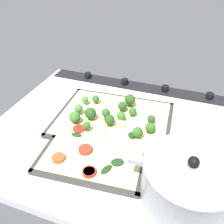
% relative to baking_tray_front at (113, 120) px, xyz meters
% --- Properties ---
extents(ground_plane, '(0.85, 0.65, 0.03)m').
position_rel_baking_tray_front_xyz_m(ground_plane, '(-0.05, 0.04, -0.02)').
color(ground_plane, silver).
extents(stove_control_panel, '(0.82, 0.07, 0.03)m').
position_rel_baking_tray_front_xyz_m(stove_control_panel, '(-0.05, -0.25, 0.00)').
color(stove_control_panel, black).
rests_on(stove_control_panel, ground_plane).
extents(baking_tray_front, '(0.40, 0.32, 0.01)m').
position_rel_baking_tray_front_xyz_m(baking_tray_front, '(0.00, 0.00, 0.00)').
color(baking_tray_front, '#33302D').
rests_on(baking_tray_front, ground_plane).
extents(broccoli_pizza, '(0.37, 0.29, 0.06)m').
position_rel_baking_tray_front_xyz_m(broccoli_pizza, '(0.00, 0.00, 0.02)').
color(broccoli_pizza, '#D3B77F').
rests_on(broccoli_pizza, baking_tray_front).
extents(baking_tray_back, '(0.31, 0.26, 0.01)m').
position_rel_baking_tray_front_xyz_m(baking_tray_back, '(-0.00, 0.16, 0.00)').
color(baking_tray_back, '#33302D').
rests_on(baking_tray_back, ground_plane).
extents(veggie_pizza_back, '(0.29, 0.24, 0.02)m').
position_rel_baking_tray_front_xyz_m(veggie_pizza_back, '(0.00, 0.16, 0.01)').
color(veggie_pizza_back, '#B9BD7F').
rests_on(veggie_pizza_back, baking_tray_back).
extents(cooking_pot, '(0.28, 0.21, 0.13)m').
position_rel_baking_tray_front_xyz_m(cooking_pot, '(-0.26, 0.22, 0.05)').
color(cooking_pot, gray).
rests_on(cooking_pot, ground_plane).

